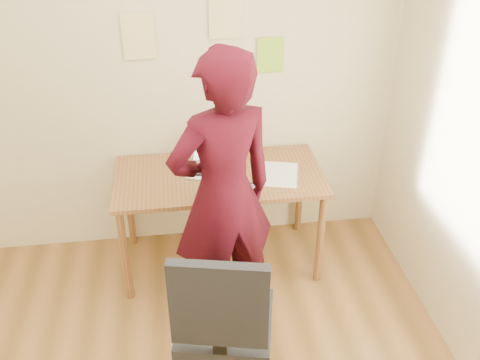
{
  "coord_description": "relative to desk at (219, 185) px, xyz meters",
  "views": [
    {
      "loc": [
        0.18,
        -1.69,
        2.58
      ],
      "look_at": [
        0.54,
        0.95,
        0.95
      ],
      "focal_mm": 40.0,
      "sensor_mm": 36.0,
      "label": 1
    }
  ],
  "objects": [
    {
      "name": "room",
      "position": [
        -0.46,
        -1.38,
        0.7
      ],
      "size": [
        3.58,
        3.58,
        2.78
      ],
      "color": "brown",
      "rests_on": "ground"
    },
    {
      "name": "desk",
      "position": [
        0.0,
        0.0,
        0.0
      ],
      "size": [
        1.4,
        0.7,
        0.74
      ],
      "color": "brown",
      "rests_on": "ground"
    },
    {
      "name": "laptop",
      "position": [
        -0.04,
        0.07,
        0.14
      ],
      "size": [
        0.38,
        0.35,
        0.23
      ],
      "rotation": [
        0.0,
        0.0,
        -0.26
      ],
      "color": "silver",
      "rests_on": "desk"
    },
    {
      "name": "paper_sheet",
      "position": [
        0.41,
        -0.05,
        0.09
      ],
      "size": [
        0.31,
        0.38,
        0.0
      ],
      "primitive_type": "cube",
      "rotation": [
        0.0,
        0.0,
        -0.25
      ],
      "color": "white",
      "rests_on": "desk"
    },
    {
      "name": "phone",
      "position": [
        0.19,
        -0.2,
        0.09
      ],
      "size": [
        0.06,
        0.11,
        0.01
      ],
      "rotation": [
        0.0,
        0.0,
        -0.01
      ],
      "color": "black",
      "rests_on": "desk"
    },
    {
      "name": "wall_note_left",
      "position": [
        -0.46,
        0.36,
        0.94
      ],
      "size": [
        0.21,
        0.0,
        0.3
      ],
      "primitive_type": "cube",
      "color": "#ECCE8D",
      "rests_on": "room"
    },
    {
      "name": "wall_note_mid",
      "position": [
        0.1,
        0.36,
        1.05
      ],
      "size": [
        0.21,
        0.0,
        0.3
      ],
      "primitive_type": "cube",
      "color": "#ECCE8D",
      "rests_on": "room"
    },
    {
      "name": "wall_note_right",
      "position": [
        0.4,
        0.36,
        0.78
      ],
      "size": [
        0.18,
        0.0,
        0.24
      ],
      "primitive_type": "cube",
      "color": "#94CA2D",
      "rests_on": "room"
    },
    {
      "name": "office_chair",
      "position": [
        -0.1,
        -1.17,
        -0.19
      ],
      "size": [
        0.57,
        0.58,
        1.08
      ],
      "rotation": [
        0.0,
        0.0,
        -0.22
      ],
      "color": "black",
      "rests_on": "ground"
    },
    {
      "name": "person",
      "position": [
        -0.02,
        -0.5,
        0.24
      ],
      "size": [
        0.75,
        0.61,
        1.79
      ],
      "primitive_type": "imported",
      "rotation": [
        0.0,
        0.0,
        3.47
      ],
      "color": "#3A0712",
      "rests_on": "ground"
    }
  ]
}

